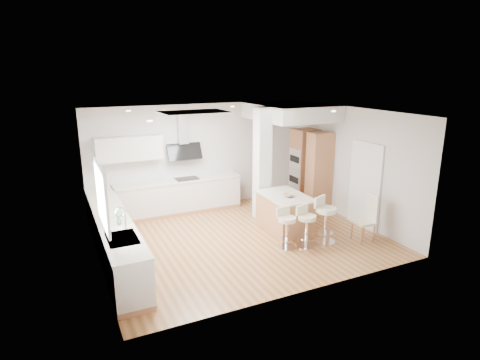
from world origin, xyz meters
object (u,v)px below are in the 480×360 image
peninsula (284,212)px  bar_stool_b (306,224)px  bar_stool_c (325,217)px  bar_stool_a (286,226)px  dining_chair (368,216)px

peninsula → bar_stool_b: bearing=-94.0°
bar_stool_b → peninsula: bearing=69.6°
bar_stool_c → bar_stool_a: bearing=148.9°
bar_stool_a → bar_stool_b: (0.41, -0.12, 0.01)m
peninsula → dining_chair: size_ratio=1.33×
bar_stool_b → dining_chair: (1.40, -0.31, 0.07)m
peninsula → dining_chair: 1.86m
bar_stool_a → bar_stool_c: size_ratio=0.86×
bar_stool_b → dining_chair: 1.44m
bar_stool_a → bar_stool_c: 0.91m
bar_stool_b → dining_chair: bearing=-27.6°
bar_stool_a → bar_stool_b: bar_stool_b is taller
bar_stool_a → peninsula: bearing=52.4°
peninsula → bar_stool_c: (0.40, -1.00, 0.14)m
peninsula → bar_stool_b: peninsula is taller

